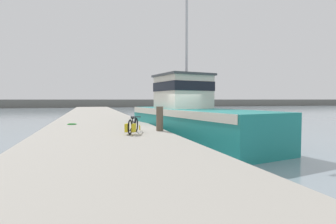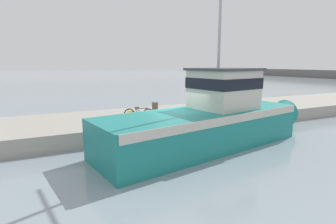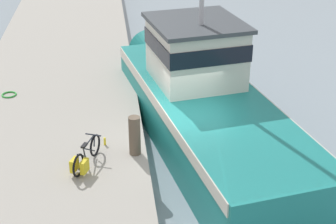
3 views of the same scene
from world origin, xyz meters
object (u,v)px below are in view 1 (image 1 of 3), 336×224
object	(u,v)px
water_bottle_by_bike	(140,128)
bicycle_touring	(132,126)
fishing_boat_main	(189,116)
mooring_post	(160,119)

from	to	relation	value
water_bottle_by_bike	bicycle_touring	bearing A→B (deg)	-114.36
fishing_boat_main	mooring_post	size ratio (longest dim) A/B	11.12
mooring_post	water_bottle_by_bike	world-z (taller)	mooring_post
fishing_boat_main	mooring_post	world-z (taller)	fishing_boat_main
bicycle_touring	water_bottle_by_bike	size ratio (longest dim) A/B	7.06
bicycle_touring	mooring_post	xyz separation A→B (m)	(1.33, 0.59, 0.24)
mooring_post	water_bottle_by_bike	distance (m)	1.08
fishing_boat_main	bicycle_touring	xyz separation A→B (m)	(-3.53, -2.60, -0.19)
mooring_post	bicycle_touring	bearing A→B (deg)	-156.20
bicycle_touring	mooring_post	size ratio (longest dim) A/B	1.40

